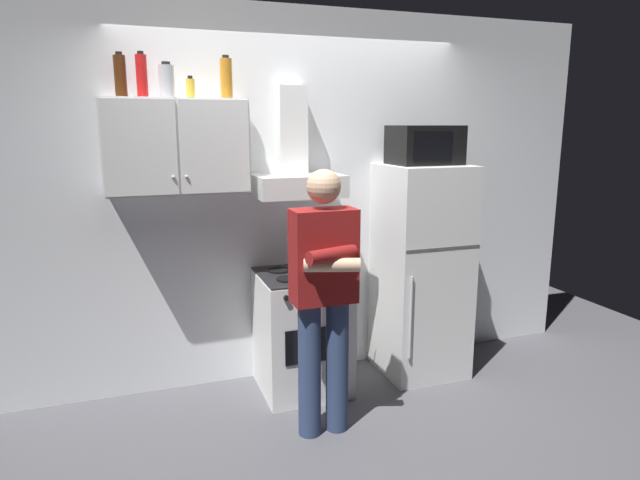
{
  "coord_description": "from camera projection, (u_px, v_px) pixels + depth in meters",
  "views": [
    {
      "loc": [
        -1.16,
        -3.32,
        1.89
      ],
      "look_at": [
        0.0,
        0.0,
        1.15
      ],
      "focal_mm": 31.01,
      "sensor_mm": 36.0,
      "label": 1
    }
  ],
  "objects": [
    {
      "name": "bottle_spice_jar",
      "position": [
        190.0,
        88.0,
        3.51
      ],
      "size": [
        0.06,
        0.06,
        0.14
      ],
      "color": "gold",
      "rests_on": "upper_cabinet"
    },
    {
      "name": "bottle_soda_red",
      "position": [
        142.0,
        76.0,
        3.41
      ],
      "size": [
        0.07,
        0.07,
        0.28
      ],
      "color": "red",
      "rests_on": "upper_cabinet"
    },
    {
      "name": "ground_plane",
      "position": [
        320.0,
        402.0,
        3.83
      ],
      "size": [
        7.0,
        7.0,
        0.0
      ],
      "primitive_type": "plane",
      "color": "#4C4C51"
    },
    {
      "name": "cooking_pot",
      "position": [
        325.0,
        267.0,
        3.78
      ],
      "size": [
        0.32,
        0.22,
        0.11
      ],
      "color": "#B7BABF",
      "rests_on": "stove_oven"
    },
    {
      "name": "upper_cabinet",
      "position": [
        176.0,
        146.0,
        3.54
      ],
      "size": [
        0.9,
        0.37,
        0.6
      ],
      "color": "silver"
    },
    {
      "name": "bottle_canister_steel",
      "position": [
        167.0,
        81.0,
        3.45
      ],
      "size": [
        0.1,
        0.1,
        0.22
      ],
      "color": "#B2B5BA",
      "rests_on": "upper_cabinet"
    },
    {
      "name": "bottle_rum_dark",
      "position": [
        120.0,
        76.0,
        3.39
      ],
      "size": [
        0.07,
        0.07,
        0.27
      ],
      "color": "#47230F",
      "rests_on": "upper_cabinet"
    },
    {
      "name": "microwave",
      "position": [
        425.0,
        145.0,
        4.01
      ],
      "size": [
        0.48,
        0.37,
        0.28
      ],
      "color": "black",
      "rests_on": "refrigerator"
    },
    {
      "name": "range_hood",
      "position": [
        295.0,
        167.0,
        3.83
      ],
      "size": [
        0.6,
        0.44,
        0.75
      ],
      "color": "white"
    },
    {
      "name": "person_standing",
      "position": [
        324.0,
        294.0,
        3.28
      ],
      "size": [
        0.38,
        0.33,
        1.64
      ],
      "color": "navy",
      "rests_on": "ground_plane"
    },
    {
      "name": "stove_oven",
      "position": [
        302.0,
        332.0,
        3.96
      ],
      "size": [
        0.6,
        0.62,
        0.87
      ],
      "color": "white",
      "rests_on": "ground_plane"
    },
    {
      "name": "refrigerator",
      "position": [
        421.0,
        271.0,
        4.19
      ],
      "size": [
        0.6,
        0.62,
        1.6
      ],
      "color": "silver",
      "rests_on": "ground_plane"
    },
    {
      "name": "bottle_liquor_amber",
      "position": [
        226.0,
        78.0,
        3.58
      ],
      "size": [
        0.08,
        0.08,
        0.27
      ],
      "color": "#B7721E",
      "rests_on": "upper_cabinet"
    },
    {
      "name": "back_wall_tiled",
      "position": [
        293.0,
        198.0,
        4.11
      ],
      "size": [
        4.8,
        0.1,
        2.7
      ],
      "primitive_type": "cube",
      "color": "white",
      "rests_on": "ground_plane"
    }
  ]
}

